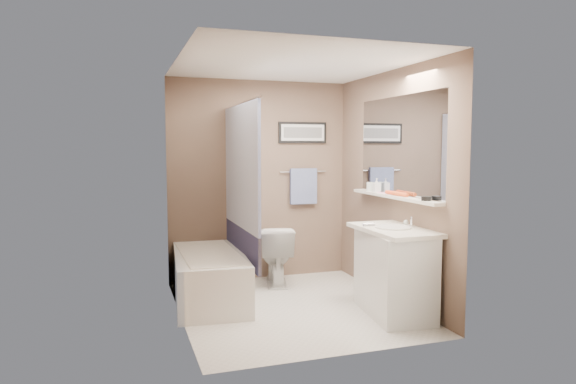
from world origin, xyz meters
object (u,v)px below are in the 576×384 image
object	(u,v)px
toilet	(276,255)
candle_bowl_near	(426,199)
vanity	(394,273)
bathtub	(209,277)
soap_bottle	(377,185)
glass_jar	(370,187)
hair_brush_front	(400,194)
hair_brush_back	(393,193)

from	to	relation	value
toilet	candle_bowl_near	distance (m)	2.04
vanity	candle_bowl_near	bearing A→B (deg)	-43.70
bathtub	soap_bottle	xyz separation A→B (m)	(1.79, -0.28, 0.94)
bathtub	glass_jar	distance (m)	2.01
bathtub	hair_brush_front	xyz separation A→B (m)	(1.79, -0.78, 0.89)
hair_brush_back	soap_bottle	xyz separation A→B (m)	(0.00, 0.35, 0.05)
vanity	glass_jar	bearing A→B (deg)	85.05
vanity	candle_bowl_near	xyz separation A→B (m)	(0.19, -0.23, 0.73)
glass_jar	vanity	bearing A→B (deg)	-102.05
hair_brush_front	hair_brush_back	size ratio (longest dim) A/B	1.00
hair_brush_front	glass_jar	distance (m)	0.65
candle_bowl_near	glass_jar	world-z (taller)	glass_jar
hair_brush_back	glass_jar	distance (m)	0.50
candle_bowl_near	hair_brush_front	bearing A→B (deg)	90.00
bathtub	vanity	distance (m)	1.89
soap_bottle	candle_bowl_near	bearing A→B (deg)	-90.00
glass_jar	toilet	bearing A→B (deg)	149.77
toilet	hair_brush_back	world-z (taller)	hair_brush_back
bathtub	hair_brush_back	xyz separation A→B (m)	(1.79, -0.63, 0.89)
toilet	hair_brush_back	xyz separation A→B (m)	(0.93, -1.04, 0.79)
bathtub	hair_brush_front	world-z (taller)	hair_brush_front
hair_brush_back	glass_jar	bearing A→B (deg)	90.00
candle_bowl_near	soap_bottle	distance (m)	0.95
vanity	glass_jar	world-z (taller)	glass_jar
hair_brush_back	glass_jar	xyz separation A→B (m)	(0.00, 0.50, 0.03)
candle_bowl_near	hair_brush_back	world-z (taller)	hair_brush_back
toilet	hair_brush_front	bearing A→B (deg)	140.85
glass_jar	bathtub	bearing A→B (deg)	175.60
candle_bowl_near	glass_jar	xyz separation A→B (m)	(0.00, 1.09, 0.03)
vanity	hair_brush_front	xyz separation A→B (m)	(0.19, 0.22, 0.74)
hair_brush_front	glass_jar	world-z (taller)	glass_jar
bathtub	vanity	size ratio (longest dim) A/B	1.67
bathtub	vanity	bearing A→B (deg)	-27.36
toilet	candle_bowl_near	xyz separation A→B (m)	(0.93, -1.64, 0.79)
glass_jar	soap_bottle	distance (m)	0.15
candle_bowl_near	glass_jar	bearing A→B (deg)	90.00
toilet	hair_brush_back	size ratio (longest dim) A/B	3.15
bathtub	hair_brush_front	distance (m)	2.14
vanity	candle_bowl_near	world-z (taller)	candle_bowl_near
soap_bottle	vanity	bearing A→B (deg)	-104.42
bathtub	soap_bottle	bearing A→B (deg)	-4.31
toilet	vanity	bearing A→B (deg)	130.67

